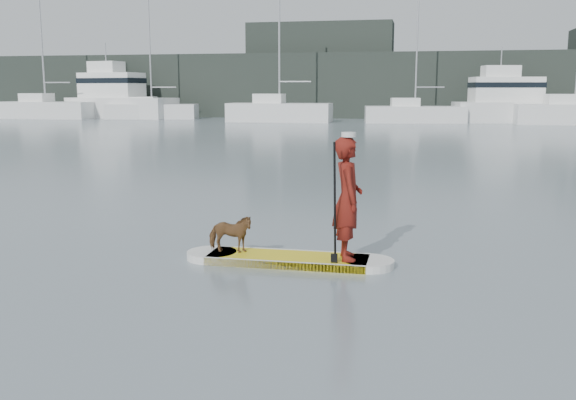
% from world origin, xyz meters
% --- Properties ---
extents(ground, '(140.00, 140.00, 0.00)m').
position_xyz_m(ground, '(0.00, 0.00, 0.00)').
color(ground, slate).
rests_on(ground, ground).
extents(paddleboard, '(3.30, 0.80, 0.12)m').
position_xyz_m(paddleboard, '(-1.85, 0.21, 0.06)').
color(paddleboard, yellow).
rests_on(paddleboard, ground).
extents(paddler, '(0.60, 0.77, 1.86)m').
position_xyz_m(paddler, '(-0.93, 0.21, 1.05)').
color(paddler, maroon).
rests_on(paddler, paddleboard).
extents(white_cap, '(0.22, 0.22, 0.07)m').
position_xyz_m(white_cap, '(-0.93, 0.21, 2.02)').
color(white_cap, silver).
rests_on(white_cap, paddler).
extents(dog, '(0.74, 0.38, 0.61)m').
position_xyz_m(dog, '(-2.79, 0.21, 0.43)').
color(dog, brown).
rests_on(dog, paddleboard).
extents(paddle, '(0.10, 0.30, 2.00)m').
position_xyz_m(paddle, '(-1.09, -0.07, 0.80)').
color(paddle, black).
rests_on(paddle, ground).
extents(sailboat_a, '(9.05, 3.09, 13.02)m').
position_xyz_m(sailboat_a, '(-34.29, 44.72, 0.91)').
color(sailboat_a, white).
rests_on(sailboat_a, ground).
extents(sailboat_b, '(8.48, 3.78, 12.16)m').
position_xyz_m(sailboat_b, '(-24.32, 45.98, 0.84)').
color(sailboat_b, white).
rests_on(sailboat_b, ground).
extents(sailboat_c, '(8.58, 2.92, 12.29)m').
position_xyz_m(sailboat_c, '(-11.69, 43.00, 0.91)').
color(sailboat_c, white).
rests_on(sailboat_c, ground).
extents(sailboat_d, '(8.21, 3.50, 11.73)m').
position_xyz_m(sailboat_d, '(-0.67, 43.84, 0.84)').
color(sailboat_d, white).
rests_on(sailboat_d, ground).
extents(sailboat_e, '(8.92, 3.23, 12.78)m').
position_xyz_m(sailboat_e, '(11.41, 44.05, 0.92)').
color(sailboat_e, white).
rests_on(sailboat_e, ground).
extents(motor_yacht_a, '(10.45, 4.95, 6.03)m').
position_xyz_m(motor_yacht_a, '(7.12, 46.17, 1.69)').
color(motor_yacht_a, white).
rests_on(motor_yacht_a, ground).
extents(motor_yacht_b, '(10.97, 5.47, 6.92)m').
position_xyz_m(motor_yacht_b, '(-28.17, 47.06, 1.95)').
color(motor_yacht_b, white).
rests_on(motor_yacht_b, ground).
extents(shore_mass, '(90.00, 6.00, 6.00)m').
position_xyz_m(shore_mass, '(0.00, 53.00, 3.00)').
color(shore_mass, '#202824').
rests_on(shore_mass, ground).
extents(shore_building_west, '(14.00, 4.00, 9.00)m').
position_xyz_m(shore_building_west, '(-10.00, 54.00, 4.50)').
color(shore_building_west, '#202824').
rests_on(shore_building_west, ground).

